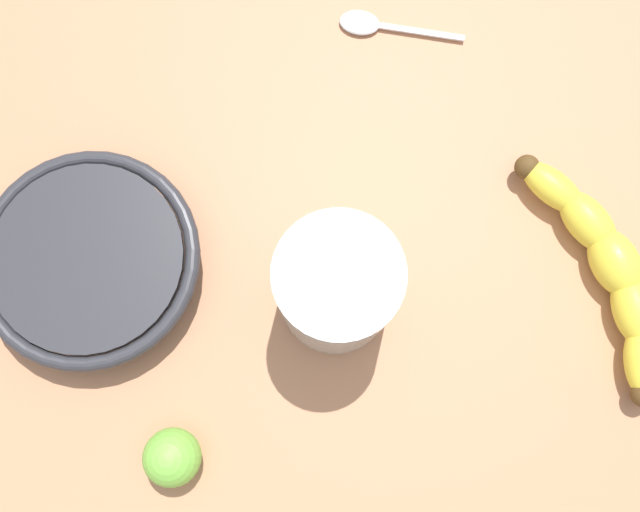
{
  "coord_description": "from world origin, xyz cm",
  "views": [
    {
      "loc": [
        0.97,
        -9.85,
        59.55
      ],
      "look_at": [
        -6.28,
        -1.5,
        5.0
      ],
      "focal_mm": 38.89,
      "sensor_mm": 36.0,
      "label": 1
    }
  ],
  "objects_px": {
    "banana": "(606,267)",
    "teaspoon": "(367,24)",
    "smoothie_glass": "(337,289)",
    "ceramic_bowl": "(91,260)",
    "lime_fruit": "(172,457)"
  },
  "relations": [
    {
      "from": "banana",
      "to": "teaspoon",
      "type": "bearing_deg",
      "value": 16.84
    },
    {
      "from": "smoothie_glass",
      "to": "ceramic_bowl",
      "type": "bearing_deg",
      "value": -147.31
    },
    {
      "from": "teaspoon",
      "to": "smoothie_glass",
      "type": "bearing_deg",
      "value": 92.62
    },
    {
      "from": "banana",
      "to": "lime_fruit",
      "type": "bearing_deg",
      "value": 89.91
    },
    {
      "from": "banana",
      "to": "lime_fruit",
      "type": "relative_size",
      "value": 4.58
    },
    {
      "from": "ceramic_bowl",
      "to": "teaspoon",
      "type": "height_order",
      "value": "ceramic_bowl"
    },
    {
      "from": "lime_fruit",
      "to": "teaspoon",
      "type": "distance_m",
      "value": 0.4
    },
    {
      "from": "smoothie_glass",
      "to": "ceramic_bowl",
      "type": "xyz_separation_m",
      "value": [
        -0.17,
        -0.11,
        -0.03
      ]
    },
    {
      "from": "ceramic_bowl",
      "to": "teaspoon",
      "type": "distance_m",
      "value": 0.31
    },
    {
      "from": "smoothie_glass",
      "to": "lime_fruit",
      "type": "xyz_separation_m",
      "value": [
        -0.01,
        -0.17,
        -0.04
      ]
    },
    {
      "from": "banana",
      "to": "lime_fruit",
      "type": "xyz_separation_m",
      "value": [
        -0.16,
        -0.34,
        0.0
      ]
    },
    {
      "from": "ceramic_bowl",
      "to": "teaspoon",
      "type": "xyz_separation_m",
      "value": [
        0.03,
        0.31,
        -0.02
      ]
    },
    {
      "from": "smoothie_glass",
      "to": "ceramic_bowl",
      "type": "relative_size",
      "value": 0.69
    },
    {
      "from": "smoothie_glass",
      "to": "teaspoon",
      "type": "bearing_deg",
      "value": 124.11
    },
    {
      "from": "banana",
      "to": "ceramic_bowl",
      "type": "bearing_deg",
      "value": 65.97
    }
  ]
}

